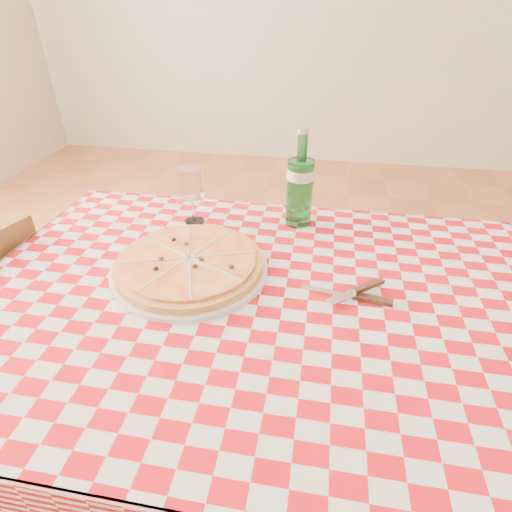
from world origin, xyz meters
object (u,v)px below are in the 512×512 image
(pizza_plate, at_px, (189,263))
(water_bottle, at_px, (300,179))
(wine_glass, at_px, (192,196))
(dining_table, at_px, (260,328))

(pizza_plate, bearing_deg, water_bottle, 50.82)
(water_bottle, distance_m, wine_glass, 0.30)
(dining_table, distance_m, pizza_plate, 0.22)
(dining_table, distance_m, water_bottle, 0.42)
(pizza_plate, xyz_separation_m, water_bottle, (0.23, 0.28, 0.11))
(dining_table, xyz_separation_m, water_bottle, (0.05, 0.34, 0.23))
(dining_table, bearing_deg, wine_glass, 129.06)
(water_bottle, bearing_deg, pizza_plate, -129.18)
(dining_table, distance_m, wine_glass, 0.42)
(water_bottle, relative_size, wine_glass, 1.65)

